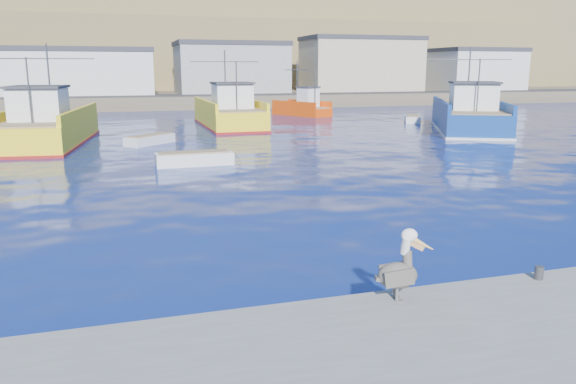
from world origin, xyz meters
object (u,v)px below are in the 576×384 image
object	(u,v)px
trawler_blue	(469,116)
trawler_yellow_a	(48,128)
boat_orange	(303,107)
skiff_far	(412,119)
skiff_extra	(150,141)
skiff_mid	(194,160)
pelican	(400,270)
trawler_yellow_b	(229,114)

from	to	relation	value
trawler_blue	trawler_yellow_a	bearing A→B (deg)	178.76
boat_orange	skiff_far	world-z (taller)	boat_orange
boat_orange	skiff_extra	size ratio (longest dim) A/B	2.04
trawler_yellow_a	trawler_blue	distance (m)	32.36
boat_orange	skiff_mid	size ratio (longest dim) A/B	1.78
trawler_yellow_a	skiff_extra	xyz separation A→B (m)	(6.57, -1.80, -0.90)
trawler_yellow_a	skiff_mid	size ratio (longest dim) A/B	3.39
skiff_extra	pelican	xyz separation A→B (m)	(3.23, -29.60, 0.87)
skiff_extra	pelican	world-z (taller)	pelican
skiff_far	pelican	world-z (taller)	pelican
skiff_extra	trawler_yellow_b	bearing A→B (deg)	53.71
skiff_mid	pelican	size ratio (longest dim) A/B	2.77
skiff_far	skiff_extra	bearing A→B (deg)	-159.91
skiff_mid	trawler_yellow_a	bearing A→B (deg)	127.06
pelican	trawler_yellow_a	bearing A→B (deg)	107.34
skiff_mid	skiff_extra	world-z (taller)	skiff_mid
trawler_yellow_a	trawler_yellow_b	distance (m)	16.34
skiff_far	pelican	size ratio (longest dim) A/B	2.72
trawler_yellow_a	trawler_blue	xyz separation A→B (m)	(32.35, -0.70, 0.02)
trawler_yellow_b	skiff_mid	bearing A→B (deg)	-106.28
skiff_mid	pelican	xyz separation A→B (m)	(1.45, -20.33, 0.85)
skiff_far	trawler_blue	bearing A→B (deg)	-85.17
trawler_yellow_b	boat_orange	size ratio (longest dim) A/B	1.77
trawler_yellow_b	trawler_blue	distance (m)	20.44
skiff_extra	skiff_far	bearing A→B (deg)	20.09
boat_orange	trawler_yellow_a	bearing A→B (deg)	-143.75
trawler_yellow_b	skiff_extra	xyz separation A→B (m)	(-7.46, -10.16, -0.87)
trawler_blue	boat_orange	bearing A→B (deg)	114.59
trawler_yellow_a	skiff_mid	world-z (taller)	trawler_yellow_a
trawler_yellow_a	trawler_yellow_b	world-z (taller)	trawler_yellow_a
trawler_yellow_b	skiff_far	bearing A→B (deg)	-3.19
pelican	trawler_yellow_b	bearing A→B (deg)	83.93
skiff_far	boat_orange	bearing A→B (deg)	126.98
trawler_yellow_b	skiff_far	world-z (taller)	trawler_yellow_b
trawler_blue	boat_orange	distance (m)	20.11
trawler_yellow_a	skiff_far	size ratio (longest dim) A/B	3.45
trawler_yellow_a	trawler_yellow_b	xyz separation A→B (m)	(14.03, 8.36, -0.03)
skiff_mid	trawler_yellow_b	bearing A→B (deg)	73.72
trawler_blue	pelican	distance (m)	38.09
trawler_yellow_b	pelican	bearing A→B (deg)	-96.07
boat_orange	skiff_extra	bearing A→B (deg)	-131.93
skiff_extra	trawler_blue	bearing A→B (deg)	2.44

